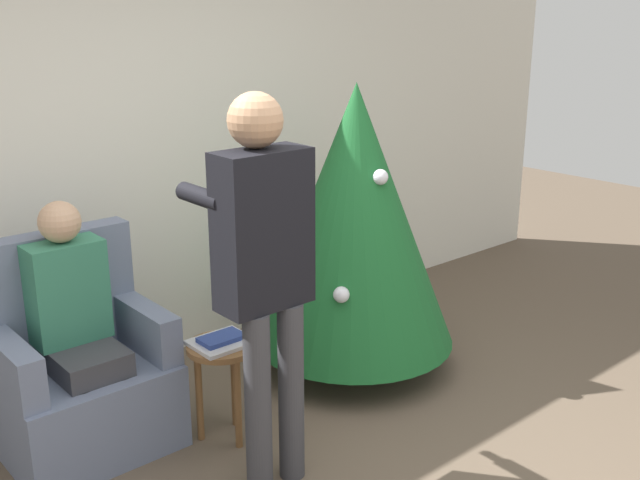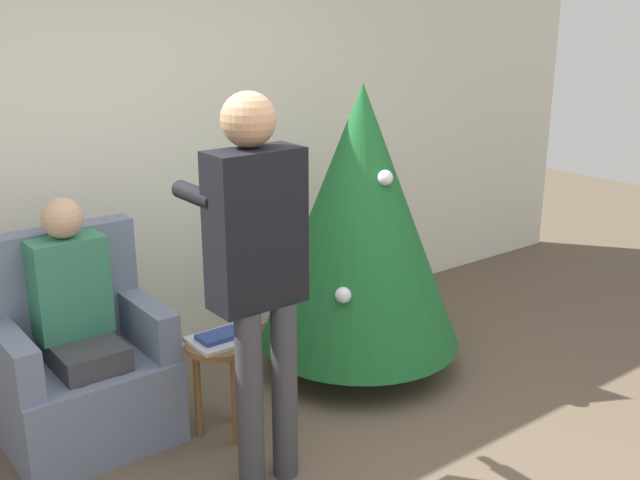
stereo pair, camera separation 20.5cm
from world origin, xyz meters
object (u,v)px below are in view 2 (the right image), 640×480
at_px(christmas_tree, 361,217).
at_px(side_stool, 221,360).
at_px(person_seated, 77,313).
at_px(person_standing, 257,258).
at_px(armchair, 81,370).

bearing_deg(christmas_tree, side_stool, -171.09).
relative_size(person_seated, person_standing, 0.70).
height_order(person_seated, person_standing, person_standing).
xyz_separation_m(person_seated, person_standing, (0.53, -0.82, 0.40)).
relative_size(christmas_tree, armchair, 1.62).
bearing_deg(side_stool, armchair, 143.09).
bearing_deg(christmas_tree, person_seated, 172.03).
bearing_deg(side_stool, person_seated, 145.26).
height_order(person_standing, side_stool, person_standing).
bearing_deg(side_stool, person_standing, -95.39).
bearing_deg(armchair, person_seated, -90.00).
distance_m(christmas_tree, person_seated, 1.66).
xyz_separation_m(christmas_tree, armchair, (-1.62, 0.26, -0.59)).
bearing_deg(christmas_tree, person_standing, -151.65).
xyz_separation_m(person_seated, side_stool, (0.57, -0.39, -0.27)).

